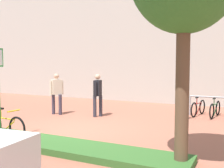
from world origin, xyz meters
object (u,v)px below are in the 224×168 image
(bollard_steel, at_px, (186,108))
(person_suited_navy, at_px, (98,92))
(bike_at_sign, at_px, (5,125))
(person_casual_tan, at_px, (57,91))
(bike_rack_cluster, at_px, (224,109))

(bollard_steel, xyz_separation_m, person_suited_navy, (-3.29, -1.00, 0.53))
(bike_at_sign, relative_size, person_suited_navy, 0.98)
(bike_at_sign, height_order, bollard_steel, bollard_steel)
(bike_at_sign, relative_size, person_casual_tan, 0.98)
(bollard_steel, bearing_deg, bike_rack_cluster, 37.37)
(bollard_steel, bearing_deg, person_suited_navy, -163.12)
(bike_at_sign, xyz_separation_m, bollard_steel, (4.22, 4.88, 0.10))
(bollard_steel, distance_m, person_suited_navy, 3.48)
(bike_at_sign, bearing_deg, bike_rack_cluster, 46.76)
(bike_rack_cluster, xyz_separation_m, person_casual_tan, (-6.35, -2.32, 0.64))
(bike_at_sign, xyz_separation_m, bike_rack_cluster, (5.52, 5.87, -0.00))
(bike_rack_cluster, distance_m, bollard_steel, 1.63)
(bollard_steel, xyz_separation_m, person_casual_tan, (-5.06, -1.33, 0.53))
(bike_rack_cluster, distance_m, person_casual_tan, 6.79)
(person_suited_navy, distance_m, person_casual_tan, 1.80)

